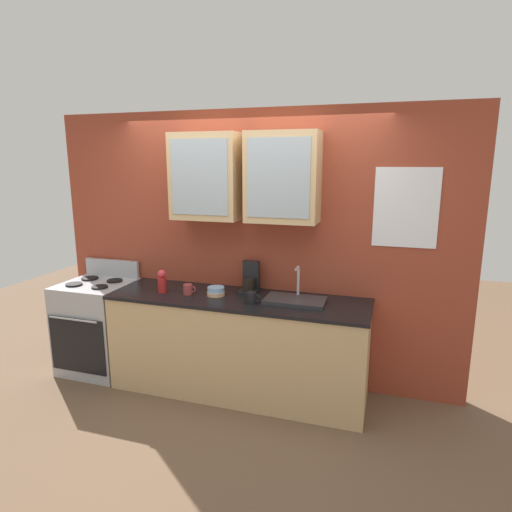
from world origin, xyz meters
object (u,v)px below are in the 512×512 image
(bowl_stack, at_px, (216,291))
(vase, at_px, (162,281))
(coffee_maker, at_px, (250,281))
(stove_range, at_px, (98,326))
(cup_near_sink, at_px, (252,298))
(sink_faucet, at_px, (295,299))
(cup_near_bowls, at_px, (188,289))

(bowl_stack, height_order, vase, vase)
(coffee_maker, bearing_deg, bowl_stack, -143.98)
(bowl_stack, bearing_deg, vase, -172.56)
(stove_range, bearing_deg, cup_near_sink, -4.47)
(stove_range, xyz_separation_m, bowl_stack, (1.32, 0.00, 0.49))
(sink_faucet, xyz_separation_m, cup_near_bowls, (-0.99, -0.08, 0.03))
(stove_range, height_order, sink_faucet, sink_faucet)
(sink_faucet, height_order, vase, sink_faucet)
(bowl_stack, xyz_separation_m, coffee_maker, (0.26, 0.19, 0.07))
(stove_range, height_order, cup_near_sink, stove_range)
(stove_range, bearing_deg, sink_faucet, 0.87)
(stove_range, distance_m, vase, 0.98)
(bowl_stack, distance_m, vase, 0.52)
(stove_range, distance_m, sink_faucet, 2.10)
(cup_near_sink, height_order, cup_near_bowls, cup_near_sink)
(sink_faucet, relative_size, coffee_maker, 1.82)
(vase, xyz_separation_m, coffee_maker, (0.78, 0.26, -0.00))
(stove_range, bearing_deg, coffee_maker, 7.02)
(coffee_maker, bearing_deg, stove_range, -172.98)
(bowl_stack, distance_m, coffee_maker, 0.33)
(stove_range, xyz_separation_m, coffee_maker, (1.58, 0.19, 0.56))
(sink_faucet, relative_size, bowl_stack, 3.23)
(cup_near_bowls, relative_size, coffee_maker, 0.42)
(vase, bearing_deg, coffee_maker, 18.43)
(sink_faucet, xyz_separation_m, bowl_stack, (-0.73, -0.03, 0.02))
(vase, distance_m, cup_near_sink, 0.90)
(stove_range, distance_m, cup_near_sink, 1.78)
(stove_range, bearing_deg, cup_near_bowls, -2.69)
(stove_range, bearing_deg, bowl_stack, 0.12)
(cup_near_sink, bearing_deg, cup_near_bowls, 172.60)
(cup_near_sink, bearing_deg, stove_range, 175.53)
(coffee_maker, bearing_deg, vase, -161.57)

